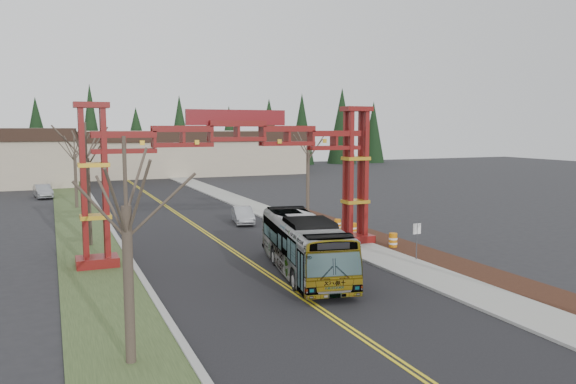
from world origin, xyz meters
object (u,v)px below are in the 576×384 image
gateway_arch (237,155)px  silver_sedan (243,215)px  bare_tree_median_near (126,207)px  barrel_north (338,225)px  bare_tree_median_mid (87,159)px  retail_building_east (181,152)px  bare_tree_right_far (308,153)px  barrel_mid (353,230)px  transit_bus (304,245)px  street_sign (417,234)px  bare_tree_median_far (75,154)px  parked_car_far_a (43,191)px  barrel_south (393,241)px

gateway_arch → silver_sedan: (3.75, 10.32, -5.32)m
bare_tree_median_near → barrel_north: 25.37m
gateway_arch → barrel_north: bearing=26.2°
bare_tree_median_mid → retail_building_east: bearing=72.1°
bare_tree_median_near → retail_building_east: bearing=76.6°
retail_building_east → bare_tree_median_near: bare_tree_median_near is taller
bare_tree_right_far → silver_sedan: bearing=-168.7°
barrel_mid → barrel_north: barrel_mid is taller
retail_building_east → gateway_arch: bearing=-99.2°
gateway_arch → silver_sedan: bearing=70.0°
transit_bus → silver_sedan: (1.95, 15.88, -0.84)m
gateway_arch → transit_bus: gateway_arch is taller
bare_tree_right_far → gateway_arch: bearing=-130.8°
transit_bus → barrel_north: 12.50m
bare_tree_median_near → street_sign: 18.89m
bare_tree_median_mid → bare_tree_median_far: (0.00, 18.43, -0.53)m
transit_bus → bare_tree_median_far: bare_tree_median_far is taller
transit_bus → bare_tree_median_mid: 15.76m
barrel_mid → barrel_north: bearing=88.1°
parked_car_far_a → street_sign: (19.76, -39.83, 0.85)m
retail_building_east → bare_tree_median_far: size_ratio=5.40×
retail_building_east → barrel_south: 64.25m
gateway_arch → bare_tree_median_far: gateway_arch is taller
parked_car_far_a → bare_tree_right_far: bare_tree_right_far is taller
retail_building_east → parked_car_far_a: size_ratio=8.53×
barrel_south → barrel_north: size_ratio=1.12×
gateway_arch → bare_tree_median_far: 25.79m
parked_car_far_a → barrel_north: size_ratio=5.03×
bare_tree_median_far → street_sign: size_ratio=3.20×
transit_bus → bare_tree_right_far: size_ratio=1.46×
bare_tree_right_far → barrel_south: size_ratio=7.49×
bare_tree_right_far → barrel_north: size_ratio=8.37×
bare_tree_right_far → barrel_mid: bare_tree_right_far is taller
parked_car_far_a → silver_sedan: bearing=-66.4°
barrel_south → barrel_north: 6.74m
gateway_arch → bare_tree_median_mid: gateway_arch is taller
gateway_arch → bare_tree_median_near: gateway_arch is taller
bare_tree_median_near → barrel_south: bearing=33.1°
transit_bus → barrel_south: (7.68, 3.34, -1.01)m
retail_building_east → barrel_mid: (-0.94, -59.85, -3.03)m
bare_tree_median_far → street_sign: bearing=-60.9°
bare_tree_median_near → barrel_south: size_ratio=7.38×
bare_tree_median_far → transit_bus: bearing=-71.9°
silver_sedan → street_sign: size_ratio=1.84×
bare_tree_median_mid → silver_sedan: bearing=19.9°
bare_tree_median_near → street_sign: bare_tree_median_near is taller
transit_bus → barrel_mid: bearing=57.1°
parked_car_far_a → street_sign: street_sign is taller
bare_tree_median_near → gateway_arch: bearing=59.6°
bare_tree_median_near → bare_tree_right_far: size_ratio=0.99×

